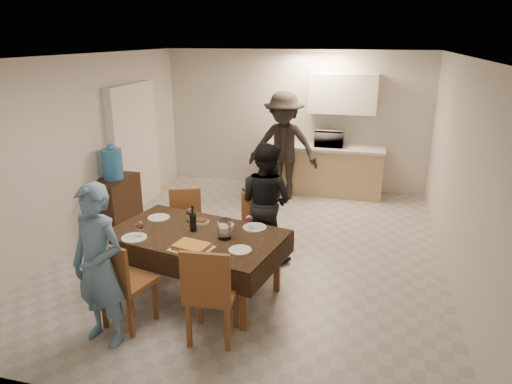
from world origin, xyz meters
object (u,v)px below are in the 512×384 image
person_near (99,266)px  person_kitchen (283,146)px  console (116,203)px  water_pitcher (224,229)px  savoury_tart (191,246)px  person_far (265,202)px  water_jug (112,164)px  microwave (329,139)px  wine_bottle (193,219)px  dining_table (196,236)px

person_near → person_kitchen: size_ratio=0.83×
console → water_pitcher: 2.78m
person_near → savoury_tart: bearing=58.2°
person_far → person_kitchen: size_ratio=0.82×
water_jug → microwave: size_ratio=0.90×
wine_bottle → microwave: (1.12, 3.87, 0.16)m
wine_bottle → water_pitcher: bearing=-14.0°
savoury_tart → dining_table: bearing=104.7°
wine_bottle → person_near: bearing=-114.4°
wine_bottle → person_kitchen: 3.44m
person_far → savoury_tart: bearing=93.0°
person_far → person_kitchen: 2.43m
console → person_kitchen: bearing=41.6°
microwave → person_far: 2.93m
savoury_tart → person_far: 1.50m
wine_bottle → water_pitcher: wine_bottle is taller
console → microwave: bearing=39.1°
microwave → person_far: size_ratio=0.32×
wine_bottle → person_far: person_far is taller
dining_table → water_pitcher: bearing=3.3°
dining_table → microwave: (1.07, 3.92, 0.34)m
wine_bottle → person_kitchen: bearing=84.0°
savoury_tart → microwave: size_ratio=0.81×
water_pitcher → microwave: bearing=79.7°
water_jug → dining_table: bearing=-38.0°
console → person_kitchen: (2.22, 1.97, 0.57)m
dining_table → savoury_tart: savoury_tart is taller
wine_bottle → person_kitchen: size_ratio=0.16×
dining_table → water_jug: bearing=153.4°
water_jug → savoury_tart: size_ratio=1.12×
water_pitcher → person_far: 1.12m
microwave → person_kitchen: bearing=30.6°
water_jug → person_near: size_ratio=0.29×
savoury_tart → microwave: microwave is taller
console → water_jug: water_jug is taller
console → person_far: person_far is taller
wine_bottle → microwave: size_ratio=0.60×
console → savoury_tart: savoury_tart is taller
savoury_tart → console: bearing=137.1°
dining_table → console: bearing=153.4°
console → water_pitcher: bearing=-34.3°
savoury_tart → water_pitcher: bearing=52.9°
person_far → person_kitchen: bearing=-63.8°
person_near → person_kitchen: (0.86, 4.52, 0.16)m
microwave → person_near: (-1.62, -4.97, -0.25)m
console → water_jug: 0.62m
microwave → person_near: person_near is taller
console → microwave: 3.90m
microwave → person_far: (-0.52, -2.87, -0.26)m
water_jug → wine_bottle: bearing=-37.8°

